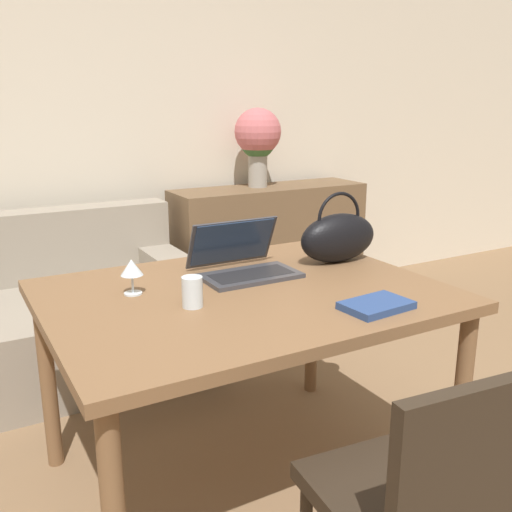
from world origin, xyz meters
TOP-DOWN VIEW (x-y plane):
  - wall_back at (0.00, 2.75)m, footprint 10.00×0.06m
  - dining_table at (-0.07, 0.81)m, footprint 1.36×1.04m
  - chair at (-0.02, -0.03)m, footprint 0.48×0.48m
  - couch at (-0.73, 2.14)m, footprint 1.94×0.96m
  - sideboard at (1.01, 2.45)m, footprint 1.36×0.40m
  - laptop at (0.02, 1.00)m, footprint 0.36×0.30m
  - drinking_glass at (-0.29, 0.75)m, footprint 0.07×0.07m
  - wine_glass at (-0.42, 0.96)m, footprint 0.08×0.08m
  - handbag at (0.45, 0.95)m, footprint 0.36×0.15m
  - flower_vase at (0.93, 2.48)m, footprint 0.31×0.31m
  - book at (0.21, 0.44)m, footprint 0.23×0.16m

SIDE VIEW (x-z plane):
  - couch at x=-0.73m, z-range -0.13..0.69m
  - sideboard at x=1.01m, z-range 0.00..0.85m
  - chair at x=-0.02m, z-range 0.06..0.89m
  - dining_table at x=-0.07m, z-range 0.30..1.07m
  - book at x=0.21m, z-range 0.76..0.79m
  - drinking_glass at x=-0.29m, z-range 0.76..0.86m
  - laptop at x=0.02m, z-range 0.72..0.92m
  - wine_glass at x=-0.42m, z-range 0.79..0.92m
  - handbag at x=0.45m, z-range 0.72..1.02m
  - flower_vase at x=0.93m, z-range 0.92..1.44m
  - wall_back at x=0.00m, z-range 0.00..2.70m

